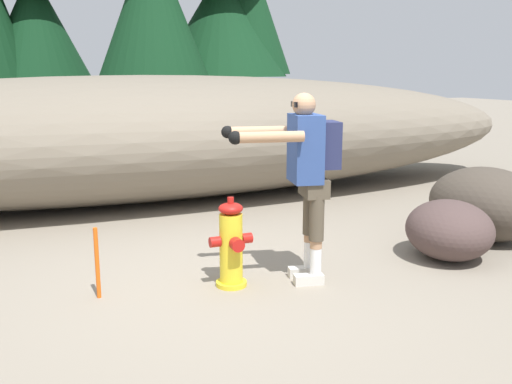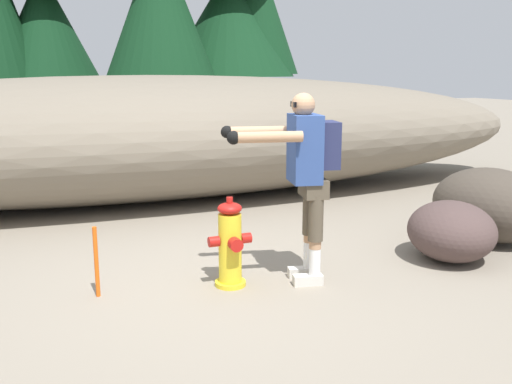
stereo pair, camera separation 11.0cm
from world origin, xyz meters
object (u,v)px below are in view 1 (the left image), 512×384
Objects in this scene: fire_hydrant at (231,245)px; survey_stake at (97,263)px; utility_worker at (306,165)px; boulder_large at (449,230)px; boulder_mid at (485,204)px.

survey_stake is at bearing 171.05° from fire_hydrant.
survey_stake is (-1.75, 0.30, -0.75)m from utility_worker.
survey_stake is (-3.37, 0.30, 0.01)m from boulder_large.
boulder_large is 1.59× the size of survey_stake.
utility_worker is at bearing 179.98° from boulder_large.
utility_worker reaches higher than boulder_large.
fire_hydrant is 3.09m from boulder_mid.
utility_worker is 1.75× the size of boulder_large.
fire_hydrant reaches higher than survey_stake.
utility_worker is (0.64, -0.13, 0.68)m from fire_hydrant.
utility_worker reaches higher than fire_hydrant.
survey_stake is (-1.11, 0.17, -0.07)m from fire_hydrant.
boulder_large is 0.90m from boulder_mid.
survey_stake reaches higher than boulder_large.
boulder_mid is 2.12× the size of survey_stake.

